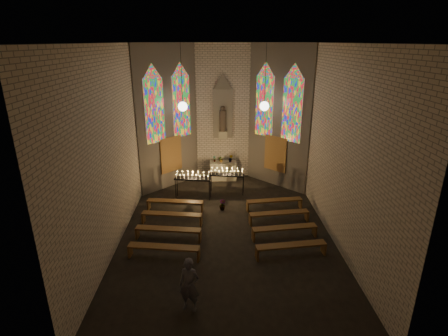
{
  "coord_description": "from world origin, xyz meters",
  "views": [
    {
      "loc": [
        -0.38,
        -12.12,
        7.06
      ],
      "look_at": [
        -0.05,
        1.29,
        2.17
      ],
      "focal_mm": 28.0,
      "sensor_mm": 36.0,
      "label": 1
    }
  ],
  "objects_px": {
    "aisle_flower_pot": "(222,205)",
    "visitor": "(189,285)",
    "votive_stand_right": "(227,173)",
    "votive_stand_left": "(193,177)",
    "altar": "(223,171)"
  },
  "relations": [
    {
      "from": "aisle_flower_pot",
      "to": "visitor",
      "type": "relative_size",
      "value": 0.29
    },
    {
      "from": "visitor",
      "to": "votive_stand_right",
      "type": "bearing_deg",
      "value": 96.94
    },
    {
      "from": "votive_stand_left",
      "to": "votive_stand_right",
      "type": "bearing_deg",
      "value": 25.28
    },
    {
      "from": "aisle_flower_pot",
      "to": "votive_stand_left",
      "type": "height_order",
      "value": "votive_stand_left"
    },
    {
      "from": "votive_stand_right",
      "to": "visitor",
      "type": "distance_m",
      "value": 7.97
    },
    {
      "from": "aisle_flower_pot",
      "to": "votive_stand_right",
      "type": "xyz_separation_m",
      "value": [
        0.26,
        1.76,
        0.84
      ]
    },
    {
      "from": "aisle_flower_pot",
      "to": "visitor",
      "type": "height_order",
      "value": "visitor"
    },
    {
      "from": "altar",
      "to": "votive_stand_left",
      "type": "distance_m",
      "value": 2.84
    },
    {
      "from": "votive_stand_left",
      "to": "visitor",
      "type": "height_order",
      "value": "visitor"
    },
    {
      "from": "aisle_flower_pot",
      "to": "visitor",
      "type": "bearing_deg",
      "value": -99.5
    },
    {
      "from": "aisle_flower_pot",
      "to": "votive_stand_left",
      "type": "bearing_deg",
      "value": 137.41
    },
    {
      "from": "altar",
      "to": "votive_stand_left",
      "type": "relative_size",
      "value": 0.8
    },
    {
      "from": "altar",
      "to": "votive_stand_left",
      "type": "bearing_deg",
      "value": -122.07
    },
    {
      "from": "visitor",
      "to": "aisle_flower_pot",
      "type": "bearing_deg",
      "value": 96.7
    },
    {
      "from": "altar",
      "to": "aisle_flower_pot",
      "type": "height_order",
      "value": "altar"
    }
  ]
}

